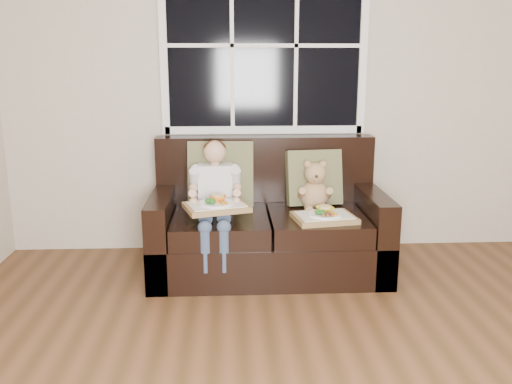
{
  "coord_description": "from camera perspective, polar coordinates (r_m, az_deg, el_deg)",
  "views": [
    {
      "loc": [
        -0.46,
        -1.87,
        1.53
      ],
      "look_at": [
        -0.27,
        1.85,
        0.63
      ],
      "focal_mm": 38.0,
      "sensor_mm": 36.0,
      "label": 1
    }
  ],
  "objects": [
    {
      "name": "loveseat",
      "position": [
        4.08,
        1.22,
        -3.81
      ],
      "size": [
        1.7,
        0.92,
        0.96
      ],
      "color": "black",
      "rests_on": "ground"
    },
    {
      "name": "tray_left",
      "position": [
        3.7,
        -4.18,
        -1.42
      ],
      "size": [
        0.49,
        0.43,
        0.09
      ],
      "rotation": [
        0.0,
        0.0,
        0.3
      ],
      "color": "#9C7B46",
      "rests_on": "child"
    },
    {
      "name": "pillow_left",
      "position": [
        4.13,
        -3.73,
        1.9
      ],
      "size": [
        0.5,
        0.24,
        0.51
      ],
      "rotation": [
        -0.21,
        0.0,
        -0.03
      ],
      "color": "olive",
      "rests_on": "loveseat"
    },
    {
      "name": "teddy_bear",
      "position": [
        4.07,
        6.22,
        0.31
      ],
      "size": [
        0.23,
        0.29,
        0.38
      ],
      "rotation": [
        0.0,
        0.0,
        -0.05
      ],
      "color": "tan",
      "rests_on": "loveseat"
    },
    {
      "name": "pillow_right",
      "position": [
        4.18,
        6.11,
        1.51
      ],
      "size": [
        0.44,
        0.24,
        0.43
      ],
      "rotation": [
        -0.21,
        0.0,
        0.12
      ],
      "color": "olive",
      "rests_on": "loveseat"
    },
    {
      "name": "window_back",
      "position": [
        4.36,
        0.86,
        15.16
      ],
      "size": [
        1.62,
        0.04,
        1.37
      ],
      "color": "black",
      "rests_on": "room_walls"
    },
    {
      "name": "room_walls",
      "position": [
        1.93,
        11.25,
        15.22
      ],
      "size": [
        4.52,
        5.02,
        2.71
      ],
      "color": "#BBB19B",
      "rests_on": "ground"
    },
    {
      "name": "tray_right",
      "position": [
        3.81,
        7.2,
        -2.55
      ],
      "size": [
        0.46,
        0.38,
        0.09
      ],
      "rotation": [
        0.0,
        0.0,
        0.16
      ],
      "color": "#9C7B46",
      "rests_on": "loveseat"
    },
    {
      "name": "child",
      "position": [
        3.88,
        -4.31,
        0.17
      ],
      "size": [
        0.36,
        0.59,
        0.82
      ],
      "color": "silver",
      "rests_on": "loveseat"
    }
  ]
}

